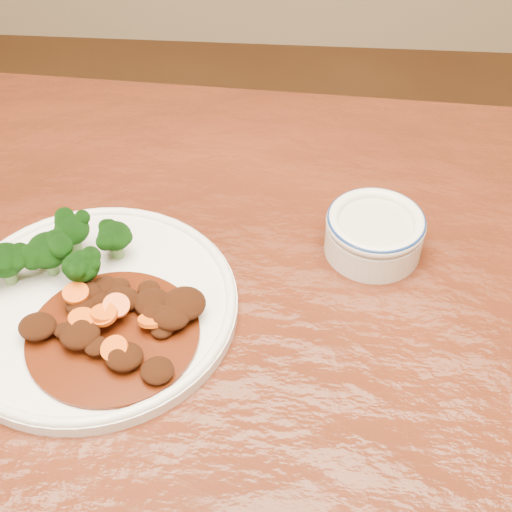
{
  "coord_description": "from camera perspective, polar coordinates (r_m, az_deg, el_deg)",
  "views": [
    {
      "loc": [
        0.01,
        -0.46,
        1.31
      ],
      "look_at": [
        -0.03,
        0.09,
        0.77
      ],
      "focal_mm": 50.0,
      "sensor_mm": 36.0,
      "label": 1
    }
  ],
  "objects": [
    {
      "name": "mince_stew",
      "position": [
        0.71,
        -10.76,
        -5.21
      ],
      "size": [
        0.18,
        0.17,
        0.03
      ],
      "color": "#4C1608",
      "rests_on": "dinner_plate"
    },
    {
      "name": "dining_table",
      "position": [
        0.79,
        1.7,
        -9.69
      ],
      "size": [
        1.54,
        0.98,
        0.75
      ],
      "rotation": [
        0.0,
        0.0,
        -0.05
      ],
      "color": "#531F0E",
      "rests_on": "ground"
    },
    {
      "name": "broccoli_florets",
      "position": [
        0.77,
        -15.45,
        0.47
      ],
      "size": [
        0.14,
        0.09,
        0.05
      ],
      "color": "#63934C",
      "rests_on": "dinner_plate"
    },
    {
      "name": "dip_bowl",
      "position": [
        0.8,
        9.46,
        1.92
      ],
      "size": [
        0.11,
        0.11,
        0.05
      ],
      "rotation": [
        0.0,
        0.0,
        0.22
      ],
      "color": "silver",
      "rests_on": "dining_table"
    },
    {
      "name": "dinner_plate",
      "position": [
        0.75,
        -12.87,
        -3.86
      ],
      "size": [
        0.3,
        0.3,
        0.02
      ],
      "rotation": [
        0.0,
        0.0,
        0.18
      ],
      "color": "white",
      "rests_on": "dining_table"
    }
  ]
}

